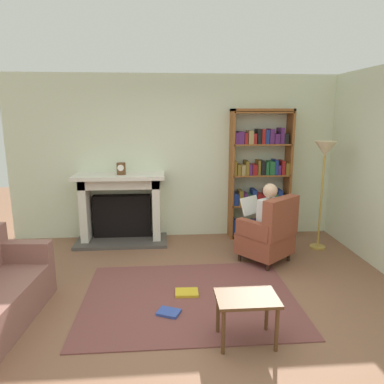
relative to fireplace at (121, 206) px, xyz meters
name	(u,v)px	position (x,y,z in m)	size (l,w,h in m)	color
ground	(191,313)	(0.98, -2.30, -0.60)	(14.00, 14.00, 0.00)	brown
back_wall	(180,157)	(0.98, 0.25, 0.75)	(5.60, 0.10, 2.70)	beige
side_wall_right	(376,167)	(3.63, -1.05, 0.75)	(0.10, 5.20, 2.70)	beige
area_rug	(189,298)	(0.98, -2.00, -0.59)	(2.40, 1.80, 0.01)	brown
fireplace	(121,206)	(0.00, 0.00, 0.00)	(1.46, 0.64, 1.13)	#4C4742
mantel_clock	(121,169)	(0.04, -0.10, 0.63)	(0.14, 0.14, 0.19)	brown
bookshelf	(260,177)	(2.30, 0.03, 0.44)	(1.00, 0.32, 2.15)	brown
armchair_reading	(269,234)	(2.16, -1.07, -0.17)	(0.89, 0.88, 0.97)	#331E14
seated_reader	(263,219)	(2.09, -0.98, 0.03)	(0.57, 0.59, 1.14)	silver
side_table	(247,304)	(1.44, -2.83, -0.21)	(0.56, 0.39, 0.46)	brown
scattered_books	(180,300)	(0.87, -2.08, -0.57)	(0.49, 0.63, 0.03)	gold
floor_lamp	(325,158)	(3.10, -0.58, 0.82)	(0.32, 0.32, 1.67)	#B7933F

